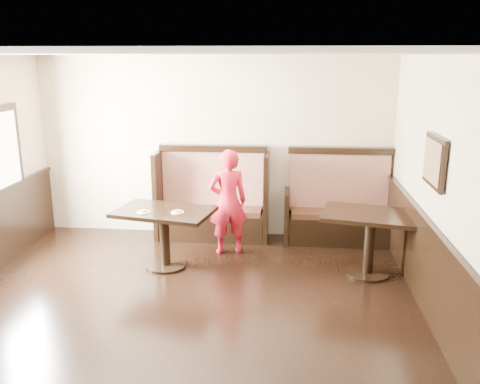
# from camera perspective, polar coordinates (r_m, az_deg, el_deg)

# --- Properties ---
(ground) EXTENTS (7.00, 7.00, 0.00)m
(ground) POSITION_cam_1_polar(r_m,az_deg,el_deg) (5.22, -8.57, -17.41)
(ground) COLOR black
(ground) RESTS_ON ground
(room_shell) EXTENTS (7.00, 7.00, 7.00)m
(room_shell) POSITION_cam_1_polar(r_m,az_deg,el_deg) (5.21, -11.33, -9.21)
(room_shell) COLOR beige
(room_shell) RESTS_ON ground
(booth_main) EXTENTS (1.75, 0.72, 1.45)m
(booth_main) POSITION_cam_1_polar(r_m,az_deg,el_deg) (7.97, -3.09, -1.44)
(booth_main) COLOR black
(booth_main) RESTS_ON ground
(booth_neighbor) EXTENTS (1.65, 0.72, 1.45)m
(booth_neighbor) POSITION_cam_1_polar(r_m,az_deg,el_deg) (7.94, 10.98, -2.11)
(booth_neighbor) COLOR black
(booth_neighbor) RESTS_ON ground
(table_main) EXTENTS (1.40, 1.03, 0.81)m
(table_main) POSITION_cam_1_polar(r_m,az_deg,el_deg) (6.87, -8.49, -3.51)
(table_main) COLOR black
(table_main) RESTS_ON ground
(table_neighbor) EXTENTS (1.35, 1.02, 0.84)m
(table_neighbor) POSITION_cam_1_polar(r_m,az_deg,el_deg) (6.76, 14.41, -4.03)
(table_neighbor) COLOR black
(table_neighbor) RESTS_ON ground
(child) EXTENTS (0.65, 0.52, 1.53)m
(child) POSITION_cam_1_polar(r_m,az_deg,el_deg) (7.26, -1.35, -1.12)
(child) COLOR red
(child) RESTS_ON ground
(pizza_plate_left) EXTENTS (0.17, 0.17, 0.03)m
(pizza_plate_left) POSITION_cam_1_polar(r_m,az_deg,el_deg) (6.75, -10.76, -2.17)
(pizza_plate_left) COLOR white
(pizza_plate_left) RESTS_ON table_main
(pizza_plate_right) EXTENTS (0.17, 0.17, 0.03)m
(pizza_plate_right) POSITION_cam_1_polar(r_m,az_deg,el_deg) (6.67, -7.03, -2.21)
(pizza_plate_right) COLOR white
(pizza_plate_right) RESTS_ON table_main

